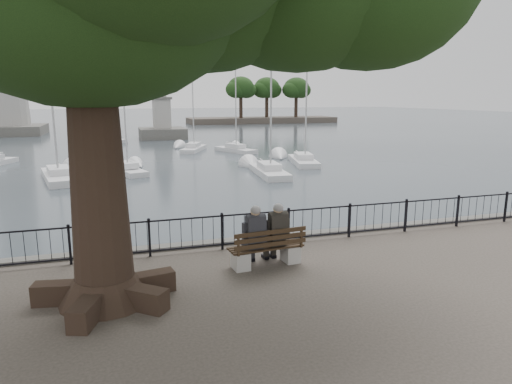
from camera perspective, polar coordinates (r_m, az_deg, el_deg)
name	(u,v)px	position (r m, az deg, el deg)	size (l,w,h in m)	color
harbor	(251,257)	(13.93, -0.61, -8.08)	(260.00, 260.00, 1.20)	#4C4943
railing	(256,227)	(13.14, 0.00, -4.45)	(22.06, 0.06, 1.00)	black
bench	(267,252)	(11.72, 1.36, -7.54)	(1.98, 0.77, 1.02)	gray
person_left	(253,238)	(11.57, -0.34, -5.77)	(0.50, 0.83, 1.62)	black
person_right	(275,235)	(11.81, 2.44, -5.41)	(0.50, 0.83, 1.62)	black
lighthouse	(0,46)	(73.28, -29.37, 15.60)	(9.22, 9.22, 28.45)	#4C4943
lion_monument	(162,122)	(59.85, -11.66, 8.60)	(5.70, 5.70, 8.48)	#4C4943
sailboat_a	(59,175)	(31.76, -23.39, 1.94)	(2.94, 6.39, 11.49)	silver
sailboat_b	(128,168)	(33.03, -15.75, 2.87)	(2.66, 4.92, 11.02)	silver
sailboat_c	(269,170)	(31.13, 1.64, 2.73)	(2.06, 5.94, 10.99)	silver
sailboat_d	(303,160)	(36.47, 5.95, 4.00)	(2.88, 6.08, 10.75)	silver
sailboat_f	(194,147)	(45.38, -7.80, 5.53)	(3.36, 5.29, 11.44)	silver
sailboat_g	(236,149)	(44.10, -2.58, 5.39)	(3.29, 5.12, 9.39)	silver
sailboat_h	(110,141)	(53.20, -17.80, 6.06)	(3.88, 5.93, 14.30)	silver
far_shore	(265,103)	(93.71, 1.19, 11.08)	(30.00, 8.60, 9.18)	#3B352F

